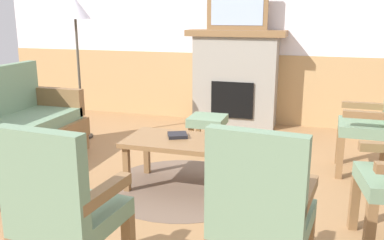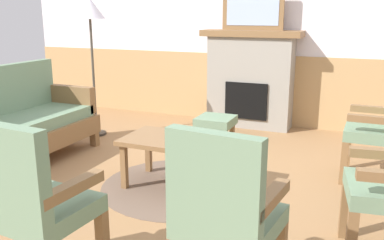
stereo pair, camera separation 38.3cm
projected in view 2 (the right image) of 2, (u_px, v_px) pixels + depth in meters
ground_plane at (176, 190)px, 3.66m from camera, size 14.00×14.00×0.00m
wall_back at (257, 27)px, 5.65m from camera, size 7.20×0.14×2.70m
fireplace at (250, 78)px, 5.59m from camera, size 1.30×0.44×1.28m
framed_picture at (253, 8)px, 5.37m from camera, size 0.80×0.04×0.56m
couch at (13, 127)px, 4.18m from camera, size 0.70×1.80×0.98m
coffee_table at (178, 145)px, 3.65m from camera, size 0.96×0.56×0.44m
round_rug at (179, 186)px, 3.75m from camera, size 1.37×1.37×0.01m
book_on_table at (176, 135)px, 3.71m from camera, size 0.22×0.22×0.03m
footstool at (216, 123)px, 4.76m from camera, size 0.40×0.40×0.36m
armchair_near_fireplace at (383, 124)px, 3.74m from camera, size 0.49×0.49×0.98m
armchair_front_left at (34, 200)px, 2.22m from camera, size 0.52×0.52×0.98m
armchair_front_center at (225, 211)px, 2.10m from camera, size 0.53×0.53×0.98m
floor_lamp_by_couch at (90, 17)px, 4.98m from camera, size 0.36×0.36×1.68m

